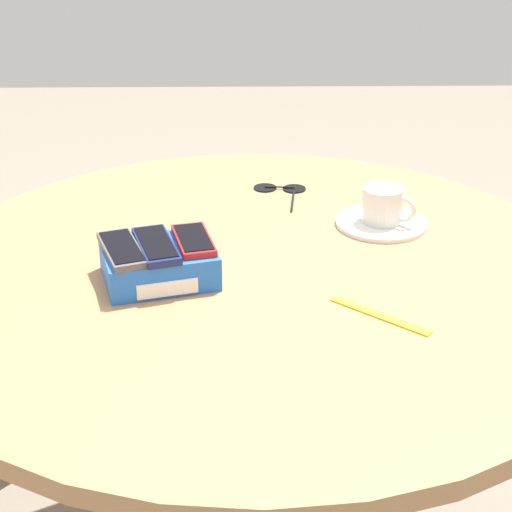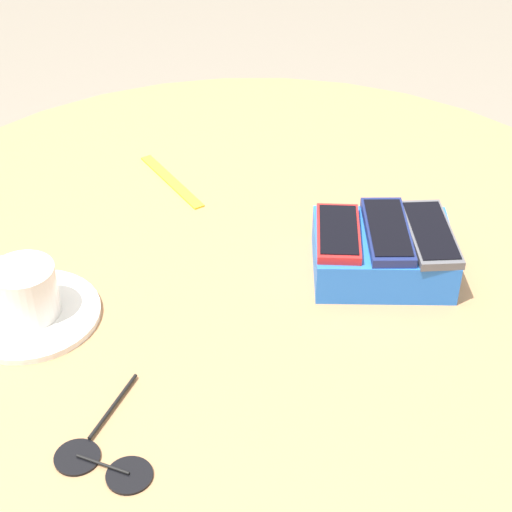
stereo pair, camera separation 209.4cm
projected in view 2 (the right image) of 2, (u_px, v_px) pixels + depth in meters
name	position (u px, v px, depth m)	size (l,w,h in m)	color
round_table	(256.00, 320.00, 1.15)	(1.13, 1.13, 0.74)	#2D2D2D
phone_box	(382.00, 254.00, 1.07)	(0.20, 0.18, 0.05)	blue
phone_gray	(431.00, 233.00, 1.05)	(0.10, 0.15, 0.01)	#515156
phone_navy	(387.00, 231.00, 1.06)	(0.09, 0.15, 0.01)	navy
phone_red	(338.00, 233.00, 1.05)	(0.08, 0.13, 0.01)	red
saucer	(31.00, 314.00, 1.02)	(0.17, 0.17, 0.01)	silver
coffee_cup	(25.00, 289.00, 1.00)	(0.09, 0.08, 0.06)	silver
lanyard_strap	(171.00, 181.00, 1.26)	(0.17, 0.02, 0.00)	yellow
sunglasses	(104.00, 460.00, 0.84)	(0.10, 0.15, 0.01)	black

